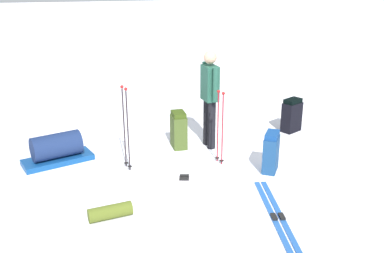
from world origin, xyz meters
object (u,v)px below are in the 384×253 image
Objects in this scene: ski_pair_far at (184,179)px; ski_pair_near at (278,218)px; backpack_bright at (179,130)px; ski_poles_planted_far at (220,124)px; ski_poles_planted_near at (126,124)px; gear_sled at (57,149)px; skier_standing at (210,94)px; backpack_small_spare at (271,152)px; backpack_large_dark at (292,115)px; sleeping_mat_rolled at (110,212)px.

ski_pair_near is at bearing -146.32° from ski_pair_far.
ski_poles_planted_far is at bearing -147.98° from backpack_bright.
ski_poles_planted_near reaches higher than ski_pair_far.
backpack_bright is (1.26, -0.19, 0.31)m from ski_pair_far.
gear_sled is at bearing 75.93° from ski_poles_planted_far.
skier_standing is 0.86× the size of ski_pair_near.
backpack_bright is 2.06m from gear_sled.
skier_standing is 1.27× the size of ski_poles_planted_near.
gear_sled is at bearing 92.03° from skier_standing.
backpack_bright is 1.74m from backpack_small_spare.
ski_pair_far is 1.42× the size of ski_poles_planted_far.
backpack_small_spare is at bearing 144.79° from backpack_large_dark.
backpack_large_dark is 0.99× the size of backpack_bright.
ski_pair_near is 1.49× the size of ski_poles_planted_near.
backpack_large_dark is 1.02× the size of backpack_small_spare.
backpack_small_spare is 0.48× the size of ski_poles_planted_near.
skier_standing is 0.78m from ski_poles_planted_far.
skier_standing reaches higher than backpack_small_spare.
skier_standing is 2.72m from ski_pair_near.
skier_standing is at bearing -2.54° from ski_poles_planted_far.
ski_poles_planted_far is (-0.80, -0.50, 0.35)m from backpack_bright.
ski_pair_far is at bearing -53.93° from sleeping_mat_rolled.
ski_poles_planted_far reaches higher than ski_pair_near.
ski_pair_far is 1.32m from backpack_bright.
ski_poles_planted_near is at bearing -14.35° from sleeping_mat_rolled.
sleeping_mat_rolled is (-1.93, -0.72, -0.13)m from gear_sled.
sleeping_mat_rolled is (-0.83, 1.14, 0.08)m from ski_pair_far.
ski_pair_near is 3.71m from gear_sled.
backpack_large_dark is at bearing -73.72° from ski_poles_planted_near.
ski_poles_planted_far is at bearing -56.35° from ski_pair_far.
backpack_large_dark is 3.42m from ski_poles_planted_near.
ski_pair_far is (1.35, 0.90, 0.00)m from ski_pair_near.
sleeping_mat_rolled is (-2.10, 1.33, -0.23)m from backpack_bright.
backpack_large_dark reaches higher than ski_pair_far.
ski_poles_planted_far is at bearing -95.49° from ski_poles_planted_near.
ski_poles_planted_far reaches higher than backpack_small_spare.
sleeping_mat_rolled is (0.52, 2.05, 0.08)m from ski_pair_near.
ski_poles_planted_near is 1.62m from sleeping_mat_rolled.
gear_sled is (0.50, 1.09, -0.52)m from ski_poles_planted_near.
backpack_small_spare is 1.16× the size of sleeping_mat_rolled.
skier_standing is at bearing -97.73° from backpack_bright.
backpack_large_dark is at bearing -35.21° from backpack_small_spare.
ski_pair_far is at bearing -120.53° from gear_sled.
ski_poles_planted_far reaches higher than backpack_large_dark.
ski_poles_planted_near reaches higher than backpack_large_dark.
ski_poles_planted_near is 1.48m from ski_poles_planted_far.
backpack_small_spare is at bearing -151.75° from skier_standing.
skier_standing is 2.59× the size of backpack_bright.
sleeping_mat_rolled is (-2.03, 1.87, -0.86)m from skier_standing.
backpack_large_dark is 1.19× the size of sleeping_mat_rolled.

